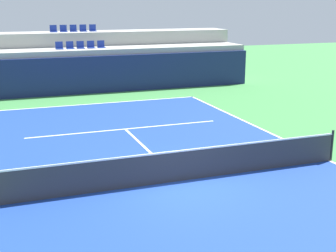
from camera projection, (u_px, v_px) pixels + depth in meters
ground_plane at (181, 181)px, 14.25m from camera, size 80.00×80.00×0.00m
court_surface at (181, 181)px, 14.25m from camera, size 11.00×24.00×0.01m
baseline_far at (98, 104)px, 25.10m from camera, size 11.00×0.10×0.00m
sideline_right at (329, 161)px, 16.06m from camera, size 0.10×24.00×0.00m
service_line_far at (125, 129)px, 20.06m from camera, size 8.26×0.10×0.00m
centre_service_line at (148, 150)px, 17.15m from camera, size 0.10×6.40×0.00m
back_wall at (86, 75)px, 27.64m from camera, size 20.96×0.30×2.19m
stands_tier_lower at (82, 69)px, 28.82m from camera, size 20.96×2.40×2.52m
stands_tier_upper at (75, 58)px, 30.89m from camera, size 20.96×2.40×3.39m
seating_row_lower at (81, 46)px, 28.56m from camera, size 2.97×0.44×0.44m
seating_row_upper at (73, 30)px, 30.52m from camera, size 2.97×0.44×0.44m
tennis_net at (181, 165)px, 14.12m from camera, size 11.08×0.08×1.07m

